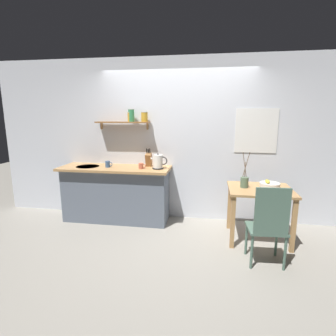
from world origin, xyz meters
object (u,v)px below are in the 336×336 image
object	(u,v)px
electric_kettle	(158,162)
coffee_mug_spare	(141,166)
dining_chair_near	(269,223)
dining_table	(260,197)
fruit_bowl	(270,185)
twig_vase	(244,182)
knife_block	(149,159)
coffee_mug_by_sink	(108,164)

from	to	relation	value
electric_kettle	coffee_mug_spare	distance (m)	0.28
dining_chair_near	coffee_mug_spare	size ratio (longest dim) A/B	8.46
dining_table	fruit_bowl	distance (m)	0.23
twig_vase	coffee_mug_spare	size ratio (longest dim) A/B	4.33
twig_vase	knife_block	world-z (taller)	twig_vase
dining_chair_near	dining_table	bearing A→B (deg)	88.70
fruit_bowl	dining_table	bearing A→B (deg)	-153.58
knife_block	fruit_bowl	bearing A→B (deg)	-13.12
twig_vase	coffee_mug_spare	bearing A→B (deg)	170.45
fruit_bowl	electric_kettle	size ratio (longest dim) A/B	1.04
dining_chair_near	coffee_mug_spare	distance (m)	2.08
twig_vase	knife_block	size ratio (longest dim) A/B	1.67
electric_kettle	coffee_mug_by_sink	world-z (taller)	electric_kettle
electric_kettle	dining_table	bearing A→B (deg)	-12.05
dining_table	fruit_bowl	bearing A→B (deg)	26.42
electric_kettle	knife_block	bearing A→B (deg)	138.28
electric_kettle	knife_block	world-z (taller)	knife_block
dining_table	dining_chair_near	world-z (taller)	dining_chair_near
twig_vase	electric_kettle	distance (m)	1.36
dining_chair_near	coffee_mug_by_sink	bearing A→B (deg)	156.43
dining_chair_near	knife_block	bearing A→B (deg)	144.76
fruit_bowl	coffee_mug_by_sink	size ratio (longest dim) A/B	2.32
dining_table	coffee_mug_spare	bearing A→B (deg)	171.01
dining_table	twig_vase	distance (m)	0.31
fruit_bowl	coffee_mug_spare	world-z (taller)	coffee_mug_spare
dining_table	coffee_mug_spare	size ratio (longest dim) A/B	7.39
coffee_mug_spare	fruit_bowl	bearing A→B (deg)	-6.43
electric_kettle	knife_block	size ratio (longest dim) A/B	0.87
dining_chair_near	coffee_mug_by_sink	size ratio (longest dim) A/B	8.31
electric_kettle	fruit_bowl	bearing A→B (deg)	-8.87
electric_kettle	coffee_mug_spare	world-z (taller)	electric_kettle
dining_table	twig_vase	bearing A→B (deg)	175.07
knife_block	coffee_mug_spare	bearing A→B (deg)	-108.86
dining_table	coffee_mug_by_sink	xyz separation A→B (m)	(-2.37, 0.32, 0.35)
fruit_bowl	knife_block	world-z (taller)	knife_block
fruit_bowl	twig_vase	distance (m)	0.36
dining_table	dining_chair_near	distance (m)	0.71
knife_block	coffee_mug_by_sink	size ratio (longest dim) A/B	2.55
dining_table	coffee_mug_by_sink	world-z (taller)	coffee_mug_by_sink
dining_chair_near	electric_kettle	bearing A→B (deg)	145.68
dining_table	fruit_bowl	xyz separation A→B (m)	(0.13, 0.07, 0.18)
twig_vase	coffee_mug_by_sink	xyz separation A→B (m)	(-2.15, 0.30, 0.13)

